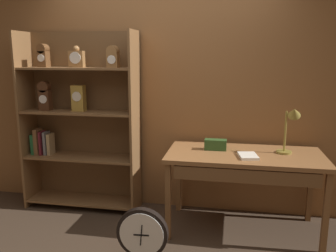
{
  "coord_description": "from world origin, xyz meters",
  "views": [
    {
      "loc": [
        0.76,
        -2.4,
        1.7
      ],
      "look_at": [
        0.15,
        0.82,
        1.03
      ],
      "focal_mm": 37.11,
      "sensor_mm": 36.0,
      "label": 1
    }
  ],
  "objects_px": {
    "desk_lamp": "(291,123)",
    "open_repair_manual": "(248,156)",
    "round_clock_large": "(142,235)",
    "workbench": "(245,162)",
    "toolbox_small": "(215,145)",
    "bookshelf": "(79,121)"
  },
  "relations": [
    {
      "from": "desk_lamp",
      "to": "open_repair_manual",
      "type": "bearing_deg",
      "value": -155.39
    },
    {
      "from": "round_clock_large",
      "to": "desk_lamp",
      "type": "bearing_deg",
      "value": 31.64
    },
    {
      "from": "desk_lamp",
      "to": "open_repair_manual",
      "type": "distance_m",
      "value": 0.51
    },
    {
      "from": "workbench",
      "to": "toolbox_small",
      "type": "bearing_deg",
      "value": 160.17
    },
    {
      "from": "bookshelf",
      "to": "desk_lamp",
      "type": "height_order",
      "value": "bookshelf"
    },
    {
      "from": "workbench",
      "to": "desk_lamp",
      "type": "height_order",
      "value": "desk_lamp"
    },
    {
      "from": "bookshelf",
      "to": "workbench",
      "type": "relative_size",
      "value": 1.33
    },
    {
      "from": "toolbox_small",
      "to": "open_repair_manual",
      "type": "relative_size",
      "value": 0.98
    },
    {
      "from": "toolbox_small",
      "to": "workbench",
      "type": "bearing_deg",
      "value": -19.83
    },
    {
      "from": "workbench",
      "to": "toolbox_small",
      "type": "distance_m",
      "value": 0.33
    },
    {
      "from": "bookshelf",
      "to": "workbench",
      "type": "bearing_deg",
      "value": -9.02
    },
    {
      "from": "round_clock_large",
      "to": "open_repair_manual",
      "type": "bearing_deg",
      "value": 34.5
    },
    {
      "from": "bookshelf",
      "to": "workbench",
      "type": "height_order",
      "value": "bookshelf"
    },
    {
      "from": "workbench",
      "to": "desk_lamp",
      "type": "xyz_separation_m",
      "value": [
        0.41,
        0.07,
        0.38
      ]
    },
    {
      "from": "desk_lamp",
      "to": "round_clock_large",
      "type": "bearing_deg",
      "value": -148.36
    },
    {
      "from": "bookshelf",
      "to": "round_clock_large",
      "type": "height_order",
      "value": "bookshelf"
    },
    {
      "from": "toolbox_small",
      "to": "open_repair_manual",
      "type": "bearing_deg",
      "value": -33.76
    },
    {
      "from": "bookshelf",
      "to": "toolbox_small",
      "type": "bearing_deg",
      "value": -6.9
    },
    {
      "from": "toolbox_small",
      "to": "round_clock_large",
      "type": "xyz_separation_m",
      "value": [
        -0.55,
        -0.79,
        -0.6
      ]
    },
    {
      "from": "workbench",
      "to": "desk_lamp",
      "type": "distance_m",
      "value": 0.56
    },
    {
      "from": "workbench",
      "to": "desk_lamp",
      "type": "bearing_deg",
      "value": 9.97
    },
    {
      "from": "toolbox_small",
      "to": "open_repair_manual",
      "type": "xyz_separation_m",
      "value": [
        0.31,
        -0.21,
        -0.04
      ]
    }
  ]
}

